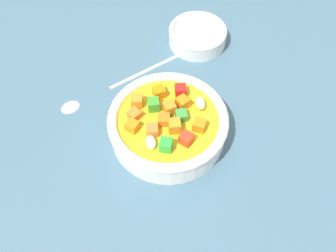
# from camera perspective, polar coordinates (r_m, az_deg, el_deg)

# --- Properties ---
(ground_plane) EXTENTS (1.40, 1.40, 0.02)m
(ground_plane) POSITION_cam_1_polar(r_m,az_deg,el_deg) (0.58, -0.00, -1.77)
(ground_plane) COLOR #42667A
(soup_bowl_main) EXTENTS (0.18, 0.18, 0.06)m
(soup_bowl_main) POSITION_cam_1_polar(r_m,az_deg,el_deg) (0.55, -0.01, 0.29)
(soup_bowl_main) COLOR white
(soup_bowl_main) RESTS_ON ground_plane
(spoon) EXTENTS (0.07, 0.23, 0.01)m
(spoon) POSITION_cam_1_polar(r_m,az_deg,el_deg) (0.63, -9.95, 5.64)
(spoon) COLOR silver
(spoon) RESTS_ON ground_plane
(side_bowl_small) EXTENTS (0.11, 0.11, 0.03)m
(side_bowl_small) POSITION_cam_1_polar(r_m,az_deg,el_deg) (0.70, 4.63, 13.95)
(side_bowl_small) COLOR white
(side_bowl_small) RESTS_ON ground_plane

